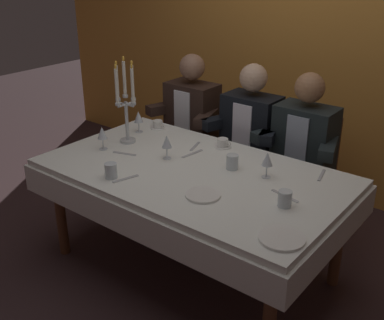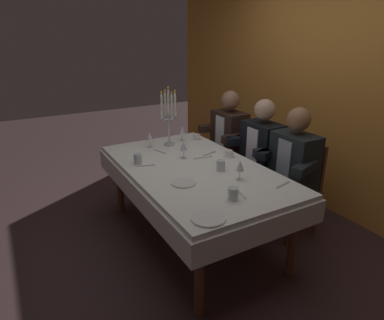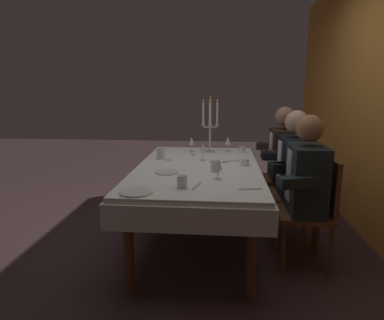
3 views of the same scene
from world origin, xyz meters
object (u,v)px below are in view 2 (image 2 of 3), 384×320
Objects in this scene: candelabra at (169,118)px; water_tumbler_1 at (221,166)px; seated_diner_0 at (230,134)px; coffee_cup_0 at (229,154)px; seated_diner_2 at (295,161)px; wine_glass_3 at (150,137)px; dinner_plate_1 at (208,218)px; wine_glass_1 at (184,146)px; wine_glass_0 at (240,166)px; dinner_plate_0 at (184,183)px; seated_diner_1 at (262,148)px; dining_table at (193,179)px; coffee_cup_1 at (197,137)px; water_tumbler_0 at (233,194)px; wine_glass_2 at (182,130)px; water_tumbler_2 at (138,159)px.

candelabra is 0.88m from water_tumbler_1.
seated_diner_0 is at bearing 92.80° from candelabra.
coffee_cup_0 is 0.61m from seated_diner_2.
dinner_plate_1 is at bearing -9.15° from wine_glass_3.
candelabra is at bearing 172.81° from wine_glass_1.
candelabra is at bearing -87.20° from seated_diner_0.
wine_glass_0 is at bearing -32.09° from seated_diner_0.
dinner_plate_0 is at bearing -28.51° from wine_glass_1.
dinner_plate_0 is at bearing -71.35° from seated_diner_1.
seated_diner_0 reaches higher than wine_glass_3.
seated_diner_1 is (-0.54, 0.70, -0.12)m from wine_glass_0.
dinner_plate_0 is 0.57m from dinner_plate_1.
dinner_plate_0 is 0.58m from wine_glass_1.
dining_table is 0.34m from wine_glass_1.
wine_glass_3 is 1.24× the size of coffee_cup_1.
seated_diner_1 is (0.56, 0.45, -0.03)m from coffee_cup_1.
coffee_cup_1 is at bearing 159.86° from water_tumbler_0.
dinner_plate_0 is 1.23× the size of wine_glass_3.
water_tumbler_0 is at bearing -44.38° from wine_glass_0.
coffee_cup_1 is at bearing 147.47° from dining_table.
coffee_cup_0 is at bearing 153.77° from wine_glass_0.
seated_diner_2 is at bearing 39.00° from candelabra.
seated_diner_2 reaches higher than dining_table.
wine_glass_0 is 1.32m from seated_diner_0.
seated_diner_2 is at bearing 111.36° from dinner_plate_1.
seated_diner_0 reaches higher than wine_glass_0.
dinner_plate_0 is 1.23× the size of wine_glass_0.
dinner_plate_1 is 2.38× the size of water_tumbler_1.
wine_glass_3 reaches higher than water_tumbler_1.
dinner_plate_0 is at bearing 167.74° from dinner_plate_1.
dinner_plate_0 is at bearing -79.56° from water_tumbler_1.
water_tumbler_0 reaches higher than dinner_plate_1.
dinner_plate_0 is 1.13m from wine_glass_2.
wine_glass_3 is 0.83m from coffee_cup_0.
seated_diner_1 is (-0.31, 0.72, -0.05)m from water_tumbler_1.
wine_glass_2 is at bearing 96.30° from wine_glass_3.
wine_glass_2 is 0.13× the size of seated_diner_2.
wine_glass_1 is at bearing 80.20° from water_tumbler_2.
water_tumbler_0 is (0.41, 0.18, 0.04)m from dinner_plate_0.
seated_diner_0 is 1.00× the size of seated_diner_2.
dinner_plate_1 is 0.18× the size of seated_diner_1.
water_tumbler_2 is (-0.58, -0.16, 0.04)m from dinner_plate_0.
water_tumbler_2 is at bearing -132.02° from water_tumbler_1.
dinner_plate_1 is at bearing -20.39° from wine_glass_1.
coffee_cup_0 is (-0.49, 0.24, -0.09)m from wine_glass_0.
water_tumbler_2 reaches higher than coffee_cup_0.
wine_glass_3 is at bearing -135.53° from seated_diner_2.
dining_table is at bearing -20.95° from wine_glass_2.
water_tumbler_2 is at bearing -58.13° from wine_glass_2.
seated_diner_2 is at bearing 48.98° from coffee_cup_0.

